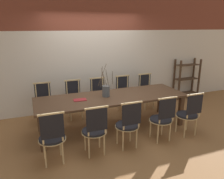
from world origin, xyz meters
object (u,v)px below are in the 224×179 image
chair_near_center (128,123)px  book_stack (80,100)px  chair_far_center (99,96)px  dining_table (112,100)px  vase_centerpiece (106,91)px  shelving_rack (186,79)px

chair_near_center → book_stack: chair_near_center is taller
chair_far_center → book_stack: chair_far_center is taller
dining_table → chair_far_center: (-0.02, 0.86, -0.17)m
dining_table → vase_centerpiece: size_ratio=4.77×
chair_near_center → vase_centerpiece: (-0.10, 0.90, 0.37)m
chair_near_center → chair_far_center: size_ratio=1.00×
shelving_rack → dining_table: bearing=-158.1°
vase_centerpiece → shelving_rack: vase_centerpiece is taller
vase_centerpiece → shelving_rack: bearing=20.4°
chair_far_center → book_stack: (-0.67, -0.86, 0.25)m
vase_centerpiece → shelving_rack: size_ratio=0.55×
chair_near_center → vase_centerpiece: size_ratio=1.39×
chair_near_center → vase_centerpiece: 0.98m
dining_table → shelving_rack: 3.14m
dining_table → shelving_rack: shelving_rack is taller
book_stack → shelving_rack: 3.79m
dining_table → vase_centerpiece: 0.23m
chair_near_center → chair_far_center: bearing=90.0°
chair_far_center → shelving_rack: (2.93, 0.31, 0.11)m
vase_centerpiece → book_stack: vase_centerpiece is taller
chair_near_center → chair_far_center: (-0.00, 1.72, 0.00)m
dining_table → vase_centerpiece: vase_centerpiece is taller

